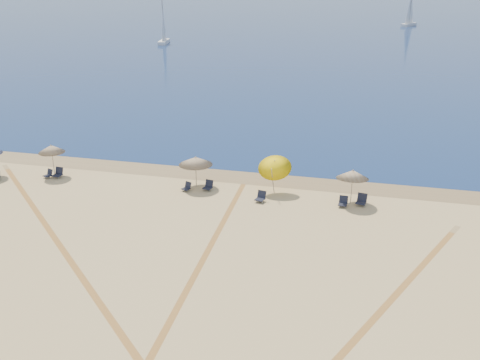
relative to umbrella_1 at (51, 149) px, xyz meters
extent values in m
plane|color=#0C2151|center=(14.34, 204.14, -2.08)|extent=(500.00, 500.00, 0.00)
plane|color=olive|center=(14.34, 3.14, -2.09)|extent=(500.00, 500.00, 0.00)
cylinder|color=gray|center=(0.00, 0.00, -0.97)|extent=(0.05, 0.05, 2.24)
cone|color=beige|center=(0.00, 0.00, 0.00)|extent=(1.89, 1.89, 0.55)
sphere|color=gray|center=(0.00, 0.00, 0.30)|extent=(0.08, 0.08, 0.08)
cylinder|color=gray|center=(10.85, 0.47, -1.07)|extent=(0.05, 0.05, 2.05)
cone|color=beige|center=(10.85, 0.47, -0.19)|extent=(2.35, 2.35, 0.55)
sphere|color=gray|center=(10.85, 0.47, 0.11)|extent=(0.08, 0.08, 0.08)
cylinder|color=gray|center=(16.37, 0.10, -1.02)|extent=(0.05, 1.27, 2.16)
cone|color=yellow|center=(16.37, 0.64, -0.08)|extent=(2.27, 2.24, 1.60)
sphere|color=gray|center=(16.37, 0.64, 0.22)|extent=(0.08, 0.08, 0.08)
cylinder|color=gray|center=(21.57, 0.19, -1.02)|extent=(0.05, 0.25, 2.15)
cone|color=beige|center=(21.57, 0.10, -0.09)|extent=(2.12, 2.16, 0.75)
sphere|color=gray|center=(21.57, 0.10, 0.21)|extent=(0.08, 0.08, 0.08)
cube|color=black|center=(-0.27, -0.53, -1.93)|extent=(0.65, 0.65, 0.05)
cube|color=black|center=(-0.18, -0.30, -1.71)|extent=(0.53, 0.36, 0.45)
cylinder|color=#A5A5AD|center=(-0.45, -0.64, -2.01)|extent=(0.02, 0.02, 0.16)
cylinder|color=#A5A5AD|center=(-0.08, -0.79, -2.01)|extent=(0.02, 0.02, 0.16)
cube|color=black|center=(0.43, -0.36, -1.89)|extent=(0.65, 0.65, 0.05)
cube|color=black|center=(0.46, -0.06, -1.63)|extent=(0.62, 0.27, 0.54)
cylinder|color=#A5A5AD|center=(0.19, -0.55, -1.99)|extent=(0.03, 0.03, 0.20)
cylinder|color=#A5A5AD|center=(0.67, -0.59, -1.99)|extent=(0.03, 0.03, 0.20)
cube|color=black|center=(10.42, -0.53, -1.93)|extent=(0.65, 0.65, 0.04)
cube|color=black|center=(10.51, -0.30, -1.71)|extent=(0.52, 0.36, 0.44)
cylinder|color=#A5A5AD|center=(10.24, -0.62, -2.01)|extent=(0.02, 0.02, 0.16)
cylinder|color=#A5A5AD|center=(10.60, -0.78, -2.01)|extent=(0.02, 0.02, 0.16)
cube|color=black|center=(11.83, -0.08, -1.91)|extent=(0.67, 0.67, 0.05)
cube|color=black|center=(11.89, 0.19, -1.66)|extent=(0.59, 0.32, 0.50)
cylinder|color=#A5A5AD|center=(11.61, -0.24, -2.00)|extent=(0.02, 0.02, 0.18)
cylinder|color=#A5A5AD|center=(12.05, -0.33, -2.00)|extent=(0.02, 0.02, 0.18)
cube|color=black|center=(15.77, -1.18, -1.90)|extent=(0.69, 0.69, 0.05)
cube|color=black|center=(15.83, -0.90, -1.65)|extent=(0.61, 0.34, 0.51)
cylinder|color=#A5A5AD|center=(15.54, -1.34, -2.00)|extent=(0.03, 0.03, 0.19)
cylinder|color=#A5A5AD|center=(15.99, -1.44, -2.00)|extent=(0.03, 0.03, 0.19)
cube|color=black|center=(21.11, -0.69, -1.91)|extent=(0.59, 0.59, 0.05)
cube|color=black|center=(21.13, -0.42, -1.67)|extent=(0.57, 0.24, 0.49)
cylinder|color=#A5A5AD|center=(20.89, -0.88, -2.00)|extent=(0.02, 0.02, 0.18)
cylinder|color=#A5A5AD|center=(21.33, -0.91, -2.00)|extent=(0.02, 0.02, 0.18)
cube|color=black|center=(22.23, -0.19, -1.89)|extent=(0.72, 0.72, 0.06)
cube|color=black|center=(22.29, 0.10, -1.62)|extent=(0.65, 0.34, 0.55)
cylinder|color=#A5A5AD|center=(21.99, -0.37, -1.99)|extent=(0.03, 0.03, 0.20)
cylinder|color=#A5A5AD|center=(22.48, -0.46, -1.99)|extent=(0.03, 0.03, 0.20)
cube|color=white|center=(-19.32, 72.37, -1.76)|extent=(2.64, 6.12, 0.65)
cylinder|color=gray|center=(-19.32, 72.37, 2.44)|extent=(0.13, 0.13, 8.63)
cube|color=white|center=(29.87, 120.49, -1.73)|extent=(4.24, 6.56, 0.71)
cylinder|color=gray|center=(29.87, 120.49, 2.85)|extent=(0.14, 0.14, 9.41)
plane|color=tan|center=(14.46, -10.52, -2.09)|extent=(29.07, 29.07, 0.00)
plane|color=tan|center=(14.42, -9.42, -2.09)|extent=(29.07, 29.07, 0.00)
plane|color=tan|center=(21.92, -15.71, -2.09)|extent=(36.91, 36.91, 0.00)
plane|color=tan|center=(22.36, -14.71, -2.09)|extent=(36.91, 36.91, 0.00)
plane|color=tan|center=(5.76, -9.32, -2.09)|extent=(39.59, 39.59, 0.00)
plane|color=tan|center=(4.96, -8.55, -2.09)|extent=(39.59, 39.59, 0.00)
camera|label=1|loc=(22.39, -33.76, 12.37)|focal=41.23mm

